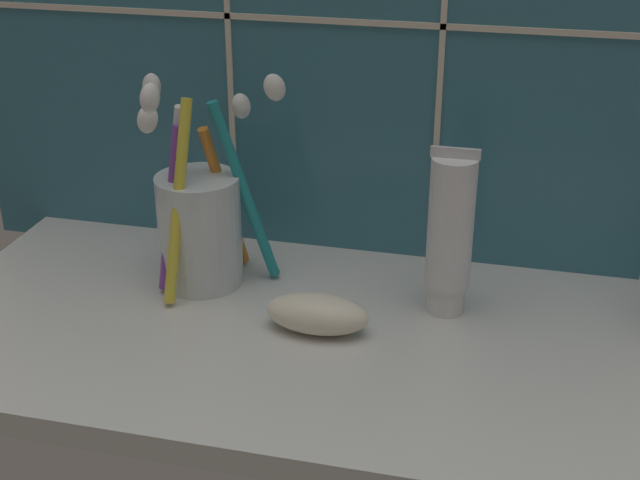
{
  "coord_description": "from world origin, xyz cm",
  "views": [
    {
      "loc": [
        9.34,
        -57.38,
        37.64
      ],
      "look_at": [
        -5.31,
        2.25,
        8.67
      ],
      "focal_mm": 50.0,
      "sensor_mm": 36.0,
      "label": 1
    }
  ],
  "objects": [
    {
      "name": "sink_counter",
      "position": [
        0.0,
        0.0,
        1.0
      ],
      "size": [
        72.9,
        30.48,
        2.0
      ],
      "primitive_type": "cube",
      "color": "silver",
      "rests_on": "ground"
    },
    {
      "name": "toothbrush_cup",
      "position": [
        -16.42,
        5.62,
        7.58
      ],
      "size": [
        12.75,
        11.69,
        18.72
      ],
      "color": "silver",
      "rests_on": "sink_counter"
    },
    {
      "name": "toothpaste_tube",
      "position": [
        4.22,
        5.63,
        8.79
      ],
      "size": [
        3.74,
        3.56,
        13.74
      ],
      "color": "white",
      "rests_on": "sink_counter"
    },
    {
      "name": "soap_bar",
      "position": [
        -4.97,
        0.33,
        3.5
      ],
      "size": [
        8.01,
        4.05,
        3.0
      ],
      "primitive_type": "ellipsoid",
      "color": "silver",
      "rests_on": "sink_counter"
    }
  ]
}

